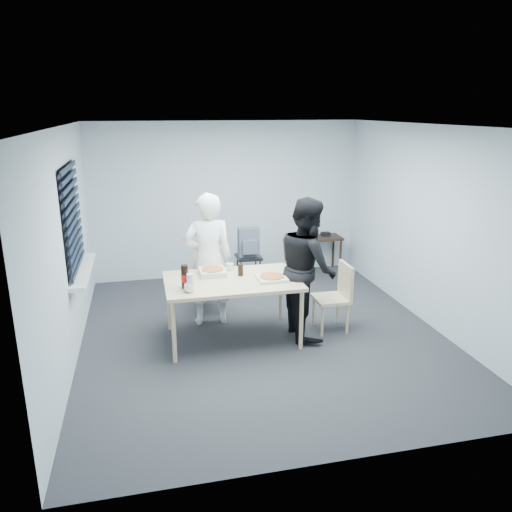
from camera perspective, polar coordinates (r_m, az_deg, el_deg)
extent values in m
plane|color=#2C2C30|center=(6.51, 0.71, -8.85)|extent=(5.00, 5.00, 0.00)
plane|color=white|center=(5.88, 0.80, 14.68)|extent=(5.00, 5.00, 0.00)
plane|color=silver|center=(8.46, -3.28, 6.37)|extent=(4.50, 0.00, 4.50)
plane|color=silver|center=(3.81, 9.75, -6.79)|extent=(4.50, 0.00, 4.50)
plane|color=silver|center=(5.96, -20.75, 0.97)|extent=(0.00, 5.00, 5.00)
plane|color=silver|center=(6.94, 19.15, 3.21)|extent=(0.00, 5.00, 5.00)
plane|color=black|center=(6.29, -20.40, 4.13)|extent=(0.00, 1.30, 1.30)
cube|color=black|center=(6.29, -20.13, 4.15)|extent=(0.04, 1.30, 1.25)
cube|color=silver|center=(6.45, -19.16, -1.60)|extent=(0.18, 1.42, 0.05)
cube|color=beige|center=(6.09, -2.78, -2.89)|extent=(1.62, 1.03, 0.04)
cylinder|color=beige|center=(5.74, -9.37, -8.61)|extent=(0.05, 0.05, 0.75)
cylinder|color=beige|center=(6.57, -9.92, -5.30)|extent=(0.05, 0.05, 0.75)
cylinder|color=beige|center=(6.00, 5.20, -7.31)|extent=(0.05, 0.05, 0.75)
cylinder|color=beige|center=(6.80, 2.84, -4.31)|extent=(0.05, 0.05, 0.75)
cube|color=beige|center=(7.10, -5.25, -2.93)|extent=(0.42, 0.42, 0.04)
cube|color=beige|center=(7.21, -5.51, -0.64)|extent=(0.42, 0.04, 0.44)
cylinder|color=beige|center=(7.01, -6.40, -5.22)|extent=(0.03, 0.03, 0.41)
cylinder|color=beige|center=(7.32, -6.71, -4.25)|extent=(0.03, 0.03, 0.41)
cylinder|color=beige|center=(7.05, -3.64, -5.01)|extent=(0.03, 0.03, 0.41)
cylinder|color=beige|center=(7.36, -4.08, -4.06)|extent=(0.03, 0.03, 0.41)
cube|color=beige|center=(6.53, 8.56, -4.86)|extent=(0.42, 0.42, 0.04)
cube|color=beige|center=(6.51, 10.20, -2.73)|extent=(0.04, 0.42, 0.44)
cylinder|color=beige|center=(6.41, 7.59, -7.41)|extent=(0.03, 0.03, 0.41)
cylinder|color=beige|center=(6.70, 6.58, -6.27)|extent=(0.03, 0.03, 0.41)
cylinder|color=beige|center=(6.53, 10.41, -7.08)|extent=(0.03, 0.03, 0.41)
cylinder|color=beige|center=(6.82, 9.30, -5.98)|extent=(0.03, 0.03, 0.41)
imported|color=white|center=(6.56, -5.46, -0.41)|extent=(0.65, 0.42, 1.77)
imported|color=black|center=(6.24, 5.87, -1.33)|extent=(0.47, 0.86, 1.77)
cube|color=#301D14|center=(8.77, 6.67, 2.04)|extent=(0.95, 0.42, 0.04)
cylinder|color=#301D14|center=(8.57, 4.25, -0.44)|extent=(0.04, 0.04, 0.59)
cylinder|color=#301D14|center=(8.88, 3.61, 0.19)|extent=(0.04, 0.04, 0.59)
cylinder|color=#301D14|center=(8.85, 9.62, -0.06)|extent=(0.04, 0.04, 0.59)
cylinder|color=#301D14|center=(9.16, 8.81, 0.53)|extent=(0.04, 0.04, 0.59)
cube|color=black|center=(7.94, -0.86, -0.11)|extent=(0.39, 0.39, 0.04)
cylinder|color=black|center=(7.85, -1.72, -2.38)|extent=(0.04, 0.04, 0.49)
cylinder|color=black|center=(8.13, -2.14, -1.69)|extent=(0.04, 0.04, 0.49)
cylinder|color=black|center=(7.91, 0.47, -2.22)|extent=(0.04, 0.04, 0.49)
cylinder|color=black|center=(8.19, -0.03, -1.54)|extent=(0.04, 0.04, 0.49)
cube|color=slate|center=(7.87, -0.87, 1.62)|extent=(0.32, 0.17, 0.45)
cube|color=slate|center=(7.77, -0.69, 1.02)|extent=(0.24, 0.06, 0.22)
cube|color=silver|center=(6.26, -5.00, -2.00)|extent=(0.32, 0.32, 0.03)
cube|color=silver|center=(6.25, -5.01, -1.70)|extent=(0.32, 0.32, 0.03)
cylinder|color=#CC7F38|center=(6.24, -5.01, -1.50)|extent=(0.27, 0.27, 0.01)
cube|color=silver|center=(6.07, 1.79, -2.53)|extent=(0.35, 0.35, 0.04)
cylinder|color=#CC7F38|center=(6.06, 1.79, -2.31)|extent=(0.30, 0.30, 0.01)
imported|color=white|center=(5.70, -7.61, -3.64)|extent=(0.17, 0.17, 0.10)
imported|color=white|center=(6.40, -3.01, -1.26)|extent=(0.10, 0.10, 0.09)
cylinder|color=black|center=(6.19, -1.78, -1.60)|extent=(0.09, 0.09, 0.15)
cylinder|color=black|center=(5.81, -8.14, -2.34)|extent=(0.08, 0.08, 0.28)
cylinder|color=red|center=(5.82, -8.14, -2.51)|extent=(0.09, 0.09, 0.09)
cylinder|color=silver|center=(5.76, -7.52, -2.95)|extent=(0.10, 0.10, 0.19)
torus|color=red|center=(5.87, 0.25, -3.37)|extent=(0.06, 0.06, 0.00)
cube|color=white|center=(8.71, 5.77, 2.12)|extent=(0.32, 0.38, 0.01)
cube|color=black|center=(8.86, 7.95, 2.50)|extent=(0.15, 0.11, 0.07)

